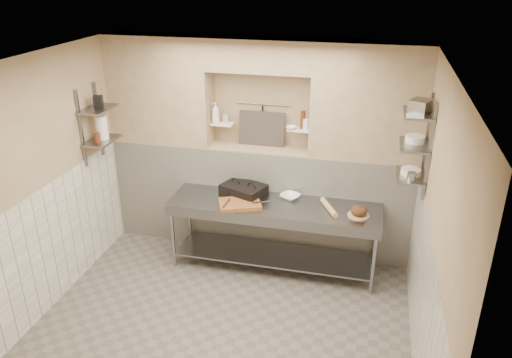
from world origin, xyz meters
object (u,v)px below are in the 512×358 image
(panini_press, at_px, (244,190))
(rolling_pin, at_px, (329,207))
(bowl_alcove, at_px, (291,128))
(mixing_bowl, at_px, (290,196))
(bottle_soap, at_px, (216,113))
(jug_left, at_px, (102,127))
(prep_table, at_px, (274,223))
(bread_loaf, at_px, (359,210))
(cutting_board, at_px, (240,204))

(panini_press, bearing_deg, rolling_pin, 12.60)
(rolling_pin, height_order, bowl_alcove, bowl_alcove)
(mixing_bowl, bearing_deg, bottle_soap, 162.76)
(bowl_alcove, relative_size, jug_left, 0.43)
(prep_table, relative_size, rolling_pin, 5.90)
(jug_left, bearing_deg, bread_loaf, 1.01)
(panini_press, xyz_separation_m, bowl_alcove, (0.53, 0.33, 0.76))
(bowl_alcove, bearing_deg, bread_loaf, -31.41)
(mixing_bowl, height_order, bread_loaf, bread_loaf)
(prep_table, height_order, bottle_soap, bottle_soap)
(cutting_board, bearing_deg, bread_loaf, 2.76)
(cutting_board, bearing_deg, prep_table, 15.99)
(panini_press, relative_size, cutting_board, 1.24)
(panini_press, relative_size, bread_loaf, 3.19)
(bowl_alcove, distance_m, jug_left, 2.33)
(panini_press, height_order, bowl_alcove, bowl_alcove)
(prep_table, bearing_deg, bread_loaf, -2.59)
(prep_table, distance_m, cutting_board, 0.50)
(jug_left, bearing_deg, bottle_soap, 27.31)
(bread_loaf, bearing_deg, cutting_board, -177.24)
(cutting_board, xyz_separation_m, bowl_alcove, (0.50, 0.63, 0.81))
(bread_loaf, height_order, bowl_alcove, bowl_alcove)
(mixing_bowl, bearing_deg, panini_press, -176.39)
(panini_press, relative_size, mixing_bowl, 2.64)
(cutting_board, bearing_deg, panini_press, 95.89)
(prep_table, bearing_deg, jug_left, -177.28)
(prep_table, xyz_separation_m, bowl_alcove, (0.10, 0.52, 1.09))
(mixing_bowl, height_order, bottle_soap, bottle_soap)
(cutting_board, height_order, bottle_soap, bottle_soap)
(panini_press, bearing_deg, bread_loaf, 11.90)
(bowl_alcove, bearing_deg, rolling_pin, -40.92)
(bread_loaf, relative_size, bowl_alcove, 1.54)
(rolling_pin, bearing_deg, jug_left, -177.45)
(prep_table, relative_size, bread_loaf, 13.39)
(cutting_board, distance_m, jug_left, 1.94)
(rolling_pin, height_order, bottle_soap, bottle_soap)
(rolling_pin, height_order, jug_left, jug_left)
(bowl_alcove, bearing_deg, mixing_bowl, -77.96)
(bread_loaf, bearing_deg, jug_left, -178.99)
(bread_loaf, distance_m, jug_left, 3.27)
(bread_loaf, xyz_separation_m, jug_left, (-3.17, -0.06, 0.79))
(panini_press, distance_m, bottle_soap, 1.05)
(cutting_board, height_order, rolling_pin, rolling_pin)
(cutting_board, distance_m, rolling_pin, 1.08)
(rolling_pin, height_order, bread_loaf, bread_loaf)
(panini_press, relative_size, rolling_pin, 1.41)
(prep_table, relative_size, bottle_soap, 9.71)
(cutting_board, height_order, bread_loaf, bread_loaf)
(cutting_board, xyz_separation_m, bottle_soap, (-0.49, 0.66, 0.92))
(panini_press, relative_size, jug_left, 2.11)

